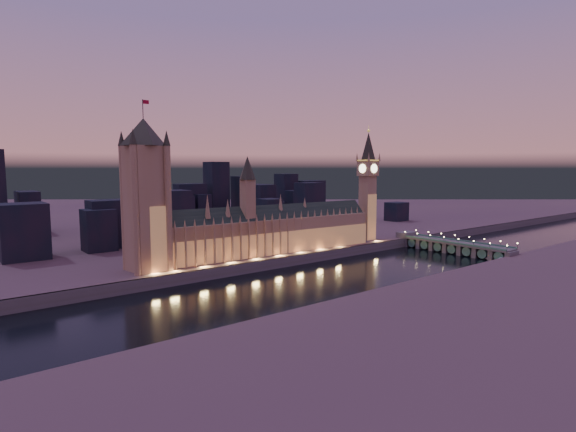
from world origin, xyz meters
TOP-DOWN VIEW (x-y plane):
  - ground_plane at (0.00, 0.00)m, footprint 2000.00×2000.00m
  - north_bank at (0.00, 520.00)m, footprint 2000.00×960.00m
  - embankment_wall at (0.00, 41.00)m, footprint 2000.00×2.50m
  - palace_of_westminster at (-10.22, 61.74)m, footprint 202.00×28.01m
  - victoria_tower at (-110.00, 61.92)m, footprint 31.68×31.68m
  - elizabeth_tower at (108.00, 61.92)m, footprint 18.00×18.00m
  - westminster_bridge at (147.61, -3.45)m, footprint 18.68×113.00m
  - river_boat at (148.42, -58.00)m, footprint 49.78×14.87m
  - city_backdrop at (26.28, 248.52)m, footprint 460.27×215.63m

SIDE VIEW (x-z plane):
  - ground_plane at x=0.00m, z-range 0.00..0.00m
  - river_boat at x=148.42m, z-range -0.69..3.81m
  - north_bank at x=0.00m, z-range 0.00..8.00m
  - embankment_wall at x=0.00m, z-range 0.00..8.00m
  - westminster_bridge at x=147.61m, z-range -1.96..13.94m
  - palace_of_westminster at x=-10.22m, z-range -12.63..65.37m
  - city_backdrop at x=26.28m, z-range -12.31..75.19m
  - victoria_tower at x=-110.00m, z-range 7.40..120.85m
  - elizabeth_tower at x=108.00m, z-range 14.31..123.72m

